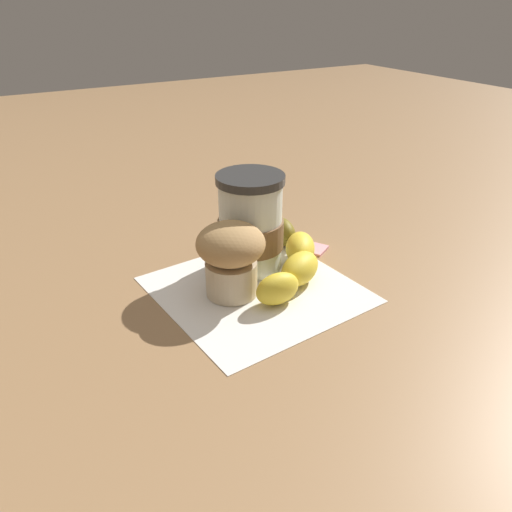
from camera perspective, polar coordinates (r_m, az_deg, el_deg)
name	(u,v)px	position (r m, az deg, el deg)	size (l,w,h in m)	color
ground_plane	(256,290)	(0.60, 0.00, -3.87)	(3.00, 3.00, 0.00)	#936D47
paper_napkin	(256,289)	(0.60, 0.00, -3.81)	(0.22, 0.22, 0.00)	white
coffee_cup	(251,225)	(0.63, -0.63, 3.59)	(0.08, 0.08, 0.12)	silver
muffin	(231,255)	(0.57, -2.88, 0.08)	(0.08, 0.08, 0.09)	beige
banana	(292,258)	(0.63, 4.14, -0.20)	(0.17, 0.14, 0.04)	yellow
sugar_packet	(308,246)	(0.70, 5.99, 1.13)	(0.05, 0.03, 0.01)	pink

